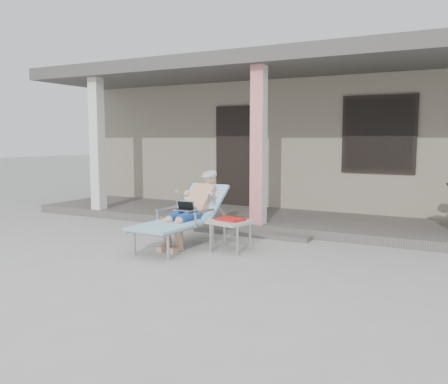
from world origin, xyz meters
The scene contains 7 objects.
ground centered at (0.00, 0.00, 0.00)m, with size 60.00×60.00×0.00m, color #9E9E99.
house centered at (0.00, 6.50, 1.67)m, with size 10.40×5.40×3.30m.
porch_deck centered at (0.00, 3.00, 0.07)m, with size 10.00×2.00×0.15m, color #605B56.
porch_overhang centered at (0.00, 2.95, 2.79)m, with size 10.00×2.30×2.85m.
porch_step centered at (0.00, 1.85, 0.04)m, with size 2.00×0.30×0.07m, color #605B56.
lounger centered at (-0.54, 0.77, 0.71)m, with size 0.75×1.80×1.15m.
side_table centered at (0.19, 0.76, 0.39)m, with size 0.62×0.62×0.46m.
Camera 1 is at (3.14, -5.08, 1.58)m, focal length 38.00 mm.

